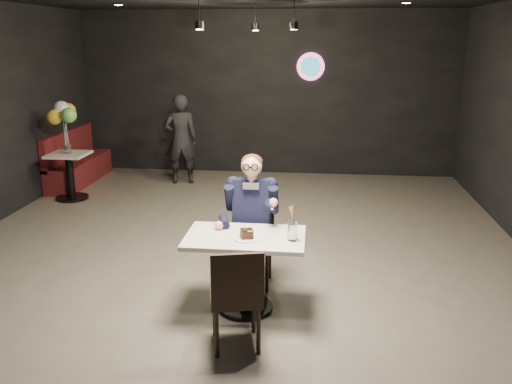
# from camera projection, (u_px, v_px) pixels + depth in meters

# --- Properties ---
(floor) EXTENTS (9.00, 9.00, 0.00)m
(floor) POSITION_uv_depth(u_px,v_px,m) (230.00, 266.00, 6.18)
(floor) COLOR #6C655A
(floor) RESTS_ON ground
(wall_sign) EXTENTS (0.50, 0.06, 0.50)m
(wall_sign) POSITION_uv_depth(u_px,v_px,m) (311.00, 67.00, 9.81)
(wall_sign) COLOR pink
(wall_sign) RESTS_ON floor
(pendant_lights) EXTENTS (1.40, 1.20, 0.36)m
(pendant_lights) POSITION_uv_depth(u_px,v_px,m) (250.00, 9.00, 7.29)
(pendant_lights) COLOR black
(pendant_lights) RESTS_ON floor
(main_table) EXTENTS (1.10, 0.70, 0.75)m
(main_table) POSITION_uv_depth(u_px,v_px,m) (245.00, 273.00, 5.10)
(main_table) COLOR white
(main_table) RESTS_ON floor
(chair_far) EXTENTS (0.42, 0.46, 0.92)m
(chair_far) POSITION_uv_depth(u_px,v_px,m) (252.00, 243.00, 5.60)
(chair_far) COLOR black
(chair_far) RESTS_ON floor
(chair_near) EXTENTS (0.52, 0.55, 0.92)m
(chair_near) POSITION_uv_depth(u_px,v_px,m) (236.00, 295.00, 4.48)
(chair_near) COLOR black
(chair_near) RESTS_ON floor
(seated_man) EXTENTS (0.60, 0.80, 1.44)m
(seated_man) POSITION_uv_depth(u_px,v_px,m) (252.00, 220.00, 5.53)
(seated_man) COLOR black
(seated_man) RESTS_ON floor
(dessert_plate) EXTENTS (0.24, 0.24, 0.01)m
(dessert_plate) POSITION_uv_depth(u_px,v_px,m) (246.00, 238.00, 4.91)
(dessert_plate) COLOR white
(dessert_plate) RESTS_ON main_table
(cake_slice) EXTENTS (0.13, 0.12, 0.08)m
(cake_slice) POSITION_uv_depth(u_px,v_px,m) (247.00, 234.00, 4.89)
(cake_slice) COLOR black
(cake_slice) RESTS_ON dessert_plate
(mint_leaf) EXTENTS (0.06, 0.04, 0.01)m
(mint_leaf) POSITION_uv_depth(u_px,v_px,m) (250.00, 231.00, 4.85)
(mint_leaf) COLOR green
(mint_leaf) RESTS_ON cake_slice
(sundae_glass) EXTENTS (0.08, 0.08, 0.19)m
(sundae_glass) POSITION_uv_depth(u_px,v_px,m) (292.00, 230.00, 4.85)
(sundae_glass) COLOR silver
(sundae_glass) RESTS_ON main_table
(wafer_cone) EXTENTS (0.08, 0.08, 0.13)m
(wafer_cone) POSITION_uv_depth(u_px,v_px,m) (292.00, 213.00, 4.84)
(wafer_cone) COLOR #BC814D
(wafer_cone) RESTS_ON sundae_glass
(booth_bench) EXTENTS (0.47, 1.87, 0.93)m
(booth_bench) POSITION_uv_depth(u_px,v_px,m) (78.00, 157.00, 9.61)
(booth_bench) COLOR #4F1210
(booth_bench) RESTS_ON floor
(side_table) EXTENTS (0.58, 0.58, 0.73)m
(side_table) POSITION_uv_depth(u_px,v_px,m) (70.00, 177.00, 8.65)
(side_table) COLOR white
(side_table) RESTS_ON floor
(balloon_vase) EXTENTS (0.10, 0.10, 0.15)m
(balloon_vase) POSITION_uv_depth(u_px,v_px,m) (68.00, 149.00, 8.52)
(balloon_vase) COLOR silver
(balloon_vase) RESTS_ON side_table
(balloon_bunch) EXTENTS (0.43, 0.43, 0.70)m
(balloon_bunch) POSITION_uv_depth(u_px,v_px,m) (65.00, 122.00, 8.40)
(balloon_bunch) COLOR yellow
(balloon_bunch) RESTS_ON balloon_vase
(passerby) EXTENTS (0.64, 0.48, 1.58)m
(passerby) POSITION_uv_depth(u_px,v_px,m) (181.00, 139.00, 9.51)
(passerby) COLOR black
(passerby) RESTS_ON floor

